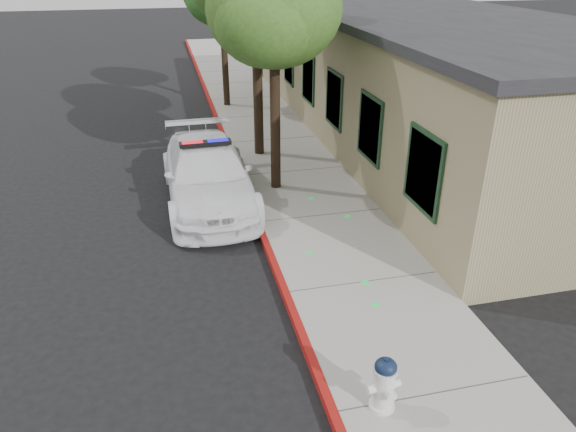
{
  "coord_description": "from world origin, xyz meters",
  "views": [
    {
      "loc": [
        -1.78,
        -8.08,
        5.96
      ],
      "look_at": [
        0.44,
        1.46,
        1.02
      ],
      "focal_mm": 32.78,
      "sensor_mm": 36.0,
      "label": 1
    }
  ],
  "objects_px": {
    "fire_hydrant": "(384,384)",
    "clapboard_building": "(413,74)",
    "street_tree_near": "(275,15)",
    "police_car": "(208,174)"
  },
  "relations": [
    {
      "from": "police_car",
      "to": "street_tree_near",
      "type": "height_order",
      "value": "street_tree_near"
    },
    {
      "from": "clapboard_building",
      "to": "police_car",
      "type": "distance_m",
      "value": 8.84
    },
    {
      "from": "police_car",
      "to": "street_tree_near",
      "type": "xyz_separation_m",
      "value": [
        1.88,
        0.24,
        3.83
      ]
    },
    {
      "from": "fire_hydrant",
      "to": "clapboard_building",
      "type": "bearing_deg",
      "value": 58.63
    },
    {
      "from": "street_tree_near",
      "to": "fire_hydrant",
      "type": "bearing_deg",
      "value": -91.25
    },
    {
      "from": "clapboard_building",
      "to": "street_tree_near",
      "type": "height_order",
      "value": "street_tree_near"
    },
    {
      "from": "clapboard_building",
      "to": "street_tree_near",
      "type": "xyz_separation_m",
      "value": [
        -5.76,
        -4.02,
        2.49
      ]
    },
    {
      "from": "fire_hydrant",
      "to": "street_tree_near",
      "type": "height_order",
      "value": "street_tree_near"
    },
    {
      "from": "clapboard_building",
      "to": "fire_hydrant",
      "type": "relative_size",
      "value": 23.59
    },
    {
      "from": "fire_hydrant",
      "to": "street_tree_near",
      "type": "bearing_deg",
      "value": 83.57
    }
  ]
}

